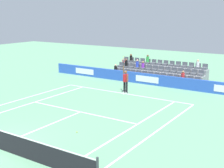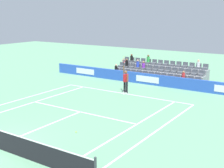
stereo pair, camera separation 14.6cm
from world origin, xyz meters
name	(u,v)px [view 1 (the left image)]	position (x,y,z in m)	size (l,w,h in m)	color
line_baseline	(125,94)	(0.00, -11.89, 0.00)	(10.97, 0.10, 0.01)	white
line_service	(80,112)	(0.00, -6.40, 0.00)	(8.23, 0.10, 0.01)	white
line_centre_service	(44,127)	(0.00, -3.20, 0.00)	(0.10, 6.40, 0.01)	white
line_singles_sideline_left	(30,104)	(4.12, -5.95, 0.00)	(0.10, 11.89, 0.01)	white
line_singles_sideline_right	(134,127)	(-4.12, -5.95, 0.00)	(0.10, 11.89, 0.01)	white
line_doubles_sideline_left	(16,101)	(5.49, -5.95, 0.00)	(0.10, 11.89, 0.01)	white
line_doubles_sideline_right	(156,132)	(-5.49, -5.95, 0.00)	(0.10, 11.89, 0.01)	white
line_centre_mark	(124,94)	(0.00, -11.79, 0.00)	(0.10, 0.20, 0.01)	white
sponsor_barrier	(147,79)	(0.00, -15.75, 0.48)	(20.65, 0.22, 0.95)	blue
tennis_player	(125,80)	(0.09, -12.13, 0.99)	(0.51, 0.40, 2.85)	black
stadium_stand	(159,74)	(0.02, -18.07, 0.55)	(8.68, 2.85, 2.17)	gray
loose_tennis_ball	(77,132)	(-2.05, -3.54, 0.03)	(0.07, 0.07, 0.07)	#D1E533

